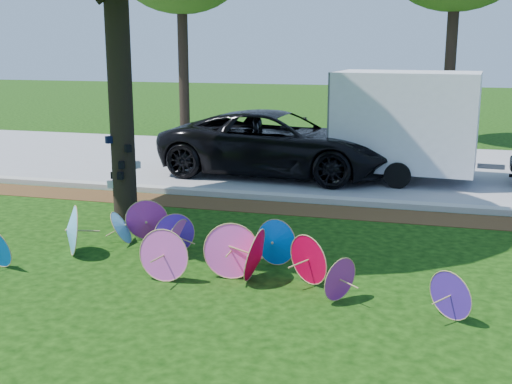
# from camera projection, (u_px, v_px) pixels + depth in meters

# --- Properties ---
(ground) EXTENTS (90.00, 90.00, 0.00)m
(ground) POSITION_uv_depth(u_px,v_px,m) (181.00, 287.00, 8.62)
(ground) COLOR black
(ground) RESTS_ON ground
(mulch_strip) EXTENTS (90.00, 1.00, 0.01)m
(mulch_strip) POSITION_uv_depth(u_px,v_px,m) (265.00, 207.00, 12.85)
(mulch_strip) COLOR #472D16
(mulch_strip) RESTS_ON ground
(curb) EXTENTS (90.00, 0.30, 0.12)m
(curb) POSITION_uv_depth(u_px,v_px,m) (274.00, 197.00, 13.49)
(curb) COLOR #B7B5AD
(curb) RESTS_ON ground
(street) EXTENTS (90.00, 8.00, 0.01)m
(street) POSITION_uv_depth(u_px,v_px,m) (311.00, 165.00, 17.40)
(street) COLOR gray
(street) RESTS_ON ground
(parasol_pile) EXTENTS (6.99, 2.34, 0.80)m
(parasol_pile) POSITION_uv_depth(u_px,v_px,m) (194.00, 245.00, 9.25)
(parasol_pile) COLOR red
(parasol_pile) RESTS_ON ground
(black_van) EXTENTS (5.85, 2.92, 1.59)m
(black_van) POSITION_uv_depth(u_px,v_px,m) (277.00, 143.00, 15.88)
(black_van) COLOR black
(black_van) RESTS_ON ground
(cargo_trailer) EXTENTS (3.40, 2.31, 2.87)m
(cargo_trailer) POSITION_uv_depth(u_px,v_px,m) (406.00, 120.00, 15.17)
(cargo_trailer) COLOR white
(cargo_trailer) RESTS_ON ground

